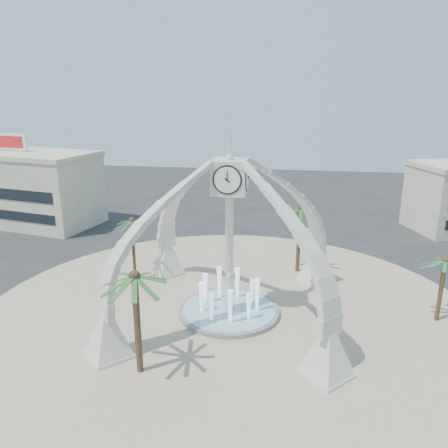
# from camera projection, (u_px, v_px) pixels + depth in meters

# --- Properties ---
(ground) EXTENTS (140.00, 140.00, 0.00)m
(ground) POSITION_uv_depth(u_px,v_px,m) (229.00, 313.00, 34.82)
(ground) COLOR #282828
(ground) RESTS_ON ground
(plaza) EXTENTS (40.00, 40.00, 0.06)m
(plaza) POSITION_uv_depth(u_px,v_px,m) (229.00, 313.00, 34.81)
(plaza) COLOR tan
(plaza) RESTS_ON ground
(clock_tower) EXTENTS (17.94, 17.94, 16.30)m
(clock_tower) POSITION_uv_depth(u_px,v_px,m) (229.00, 236.00, 32.96)
(clock_tower) COLOR beige
(clock_tower) RESTS_ON ground
(fountain) EXTENTS (8.00, 8.00, 3.62)m
(fountain) POSITION_uv_depth(u_px,v_px,m) (229.00, 310.00, 34.74)
(fountain) COLOR gray
(fountain) RESTS_ON ground
(building_nw) EXTENTS (23.75, 13.73, 11.90)m
(building_nw) POSITION_uv_depth(u_px,v_px,m) (17.00, 186.00, 58.88)
(building_nw) COLOR beige
(building_nw) RESTS_ON ground
(palm_east) EXTENTS (4.66, 4.66, 5.66)m
(palm_east) POSITION_uv_depth(u_px,v_px,m) (445.00, 261.00, 32.31)
(palm_east) COLOR brown
(palm_east) RESTS_ON ground
(palm_west) EXTENTS (4.28, 4.28, 6.47)m
(palm_west) POSITION_uv_depth(u_px,v_px,m) (132.00, 221.00, 39.47)
(palm_west) COLOR brown
(palm_west) RESTS_ON ground
(palm_north) EXTENTS (4.94, 4.94, 7.27)m
(palm_north) POSITION_uv_depth(u_px,v_px,m) (300.00, 209.00, 41.24)
(palm_north) COLOR brown
(palm_north) RESTS_ON ground
(palm_south) EXTENTS (5.10, 5.10, 7.37)m
(palm_south) POSITION_uv_depth(u_px,v_px,m) (134.00, 277.00, 25.69)
(palm_south) COLOR brown
(palm_south) RESTS_ON ground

